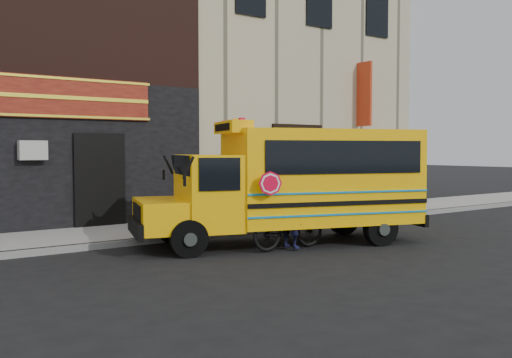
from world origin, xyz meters
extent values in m
plane|color=black|center=(0.00, 0.00, 0.00)|extent=(120.00, 120.00, 0.00)
cube|color=gray|center=(0.00, 2.60, 0.07)|extent=(40.00, 0.20, 0.15)
cube|color=gray|center=(0.00, 4.10, 0.07)|extent=(40.00, 3.00, 0.15)
cube|color=tan|center=(0.00, 10.50, 6.15)|extent=(20.00, 10.00, 12.00)
cube|color=black|center=(-5.00, 5.55, 2.15)|extent=(10.00, 0.30, 4.00)
cube|color=black|center=(-5.00, 5.55, 5.65)|extent=(10.00, 0.28, 3.00)
cube|color=#59110C|center=(-5.00, 5.38, 3.65)|extent=(6.50, 0.12, 1.10)
cube|color=black|center=(-3.20, 5.40, 1.40)|extent=(1.30, 0.10, 2.50)
cube|color=#B63014|center=(7.00, 5.15, 4.35)|extent=(0.10, 0.70, 2.40)
cylinder|color=black|center=(-3.09, 0.51, 0.40)|extent=(0.85, 0.50, 0.80)
cylinder|color=black|center=(-2.53, 2.33, 0.40)|extent=(0.85, 0.50, 0.80)
cylinder|color=black|center=(1.31, -0.84, 0.40)|extent=(0.85, 0.50, 0.80)
cylinder|color=black|center=(1.87, 0.97, 0.40)|extent=(0.85, 0.50, 0.80)
cube|color=#FFB405|center=(-3.24, 1.55, 0.80)|extent=(1.55, 2.21, 0.70)
cube|color=black|center=(-3.76, 1.72, 0.55)|extent=(0.72, 1.99, 0.35)
cube|color=#FFB405|center=(-2.18, 1.23, 1.30)|extent=(1.77, 2.36, 1.70)
cube|color=black|center=(-2.73, 1.40, 1.70)|extent=(0.59, 1.74, 0.90)
cube|color=#FFB405|center=(0.54, 0.39, 1.62)|extent=(4.95, 3.43, 2.25)
cube|color=black|center=(2.72, -0.28, 0.55)|extent=(0.76, 2.14, 0.30)
cube|color=black|center=(0.31, -0.70, 2.10)|extent=(3.74, 1.19, 0.75)
cube|color=#FFB405|center=(-1.61, 1.05, 2.78)|extent=(0.95, 1.68, 0.28)
cylinder|color=red|center=(-1.56, -0.32, 1.55)|extent=(0.51, 0.18, 0.52)
cylinder|color=#3E4642|center=(4.46, 2.40, 1.42)|extent=(0.06, 0.06, 2.84)
cube|color=#B63014|center=(4.43, 2.32, 2.31)|extent=(0.10, 0.24, 0.35)
cube|color=white|center=(4.43, 2.32, 1.86)|extent=(0.10, 0.24, 0.31)
imported|color=black|center=(-0.78, 0.01, 0.59)|extent=(1.97, 0.60, 1.18)
imported|color=black|center=(-0.79, -0.07, 0.86)|extent=(0.50, 0.68, 1.72)
camera|label=1|loc=(-8.88, -9.99, 2.28)|focal=40.00mm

